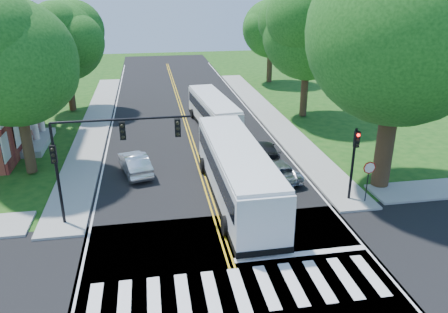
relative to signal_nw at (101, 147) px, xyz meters
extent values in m
plane|color=#114110|center=(5.86, -6.43, -4.38)|extent=(140.00, 140.00, 0.00)
cube|color=black|center=(5.86, 11.57, -4.37)|extent=(14.00, 96.00, 0.01)
cube|color=black|center=(5.86, -6.43, -4.37)|extent=(60.00, 12.00, 0.01)
cube|color=gold|center=(5.86, 15.57, -4.36)|extent=(0.36, 70.00, 0.01)
cube|color=silver|center=(-0.94, 15.57, -4.36)|extent=(0.12, 70.00, 0.01)
cube|color=silver|center=(12.66, 15.57, -4.36)|extent=(0.12, 70.00, 0.01)
cube|color=silver|center=(5.86, -6.93, -4.36)|extent=(12.60, 3.00, 0.01)
cube|color=silver|center=(9.36, -4.83, -4.36)|extent=(6.60, 0.40, 0.01)
cube|color=gray|center=(-2.44, 18.57, -4.30)|extent=(2.60, 40.00, 0.15)
cube|color=gray|center=(14.16, 18.57, -4.30)|extent=(2.60, 40.00, 0.15)
cylinder|color=#362215|center=(16.86, 1.57, -1.23)|extent=(1.10, 1.10, 6.00)
sphere|color=#2E7C24|center=(16.86, 1.57, 5.28)|extent=(10.80, 10.80, 10.80)
cylinder|color=#362215|center=(-5.64, 7.57, -1.83)|extent=(0.70, 0.70, 4.80)
sphere|color=#2E7C24|center=(-5.64, 7.57, 3.17)|extent=(8.00, 8.00, 8.00)
cylinder|color=#362215|center=(-5.14, 23.57, -2.03)|extent=(0.70, 0.70, 4.40)
sphere|color=#2E7C24|center=(-5.14, 23.57, 2.64)|extent=(7.60, 7.60, 7.60)
cylinder|color=#362215|center=(17.36, 17.57, -1.73)|extent=(0.70, 0.70, 5.00)
sphere|color=#2E7C24|center=(17.36, 17.57, 3.50)|extent=(8.40, 8.40, 8.40)
cylinder|color=#362215|center=(18.36, 33.57, -2.03)|extent=(0.70, 0.70, 4.40)
sphere|color=#2E7C24|center=(18.36, 33.57, 2.51)|extent=(7.20, 7.20, 7.20)
cube|color=silver|center=(-6.54, 13.57, 0.02)|extent=(1.40, 6.00, 0.45)
cube|color=gray|center=(-6.54, 13.57, -4.13)|extent=(1.80, 6.00, 0.50)
cylinder|color=silver|center=(-6.54, 11.37, -2.28)|extent=(0.50, 0.50, 4.20)
cylinder|color=silver|center=(-6.54, 13.57, -2.28)|extent=(0.50, 0.50, 4.20)
cylinder|color=silver|center=(-6.54, 15.77, -2.28)|extent=(0.50, 0.50, 4.20)
cylinder|color=black|center=(-2.34, 0.07, -1.93)|extent=(0.16, 0.16, 4.60)
cube|color=black|center=(-2.34, -0.08, -0.23)|extent=(0.30, 0.22, 0.95)
sphere|color=black|center=(-2.34, -0.22, 0.07)|extent=(0.18, 0.18, 0.18)
cylinder|color=black|center=(1.16, 0.07, 1.37)|extent=(7.00, 0.12, 0.12)
cube|color=black|center=(1.16, -0.08, 0.82)|extent=(0.30, 0.22, 0.95)
cube|color=black|center=(3.96, -0.08, 0.82)|extent=(0.30, 0.22, 0.95)
cylinder|color=black|center=(14.06, 0.07, -2.03)|extent=(0.16, 0.16, 4.40)
cube|color=black|center=(14.06, -0.08, -0.43)|extent=(0.30, 0.22, 0.95)
sphere|color=#FF0A05|center=(14.06, -0.22, -0.13)|extent=(0.18, 0.18, 0.18)
cylinder|color=black|center=(14.86, -0.43, -3.13)|extent=(0.06, 0.06, 2.20)
cylinder|color=#A50A07|center=(14.86, -0.46, -2.08)|extent=(0.76, 0.04, 0.76)
cube|color=silver|center=(7.44, 1.50, -2.67)|extent=(2.92, 12.91, 3.00)
cube|color=black|center=(7.44, 1.50, -2.13)|extent=(2.98, 12.01, 1.04)
cube|color=black|center=(7.37, 7.99, -2.29)|extent=(2.67, 0.13, 1.75)
cube|color=orange|center=(7.37, 7.99, -1.31)|extent=(1.86, 0.12, 0.35)
cube|color=black|center=(7.44, 1.50, -4.01)|extent=(2.97, 13.01, 0.33)
cube|color=silver|center=(7.44, 1.50, -1.11)|extent=(2.86, 12.52, 0.24)
cylinder|color=black|center=(8.82, 5.77, -3.84)|extent=(0.36, 1.05, 1.05)
cylinder|color=black|center=(5.98, 5.74, -3.84)|extent=(0.36, 1.05, 1.05)
cylinder|color=black|center=(8.91, -2.42, -3.84)|extent=(0.36, 1.05, 1.05)
cylinder|color=black|center=(6.07, -2.45, -3.84)|extent=(0.36, 1.05, 1.05)
cube|color=silver|center=(8.17, 15.55, -2.94)|extent=(3.32, 11.03, 2.53)
cube|color=black|center=(8.17, 15.55, -2.48)|extent=(3.33, 10.28, 0.87)
cube|color=black|center=(7.68, 21.00, -2.62)|extent=(2.25, 0.30, 1.47)
cube|color=orange|center=(7.68, 21.00, -1.79)|extent=(1.57, 0.24, 0.29)
cube|color=black|center=(8.17, 15.55, -4.06)|extent=(3.38, 11.13, 0.28)
cube|color=silver|center=(8.17, 15.55, -1.62)|extent=(3.25, 10.70, 0.20)
cylinder|color=black|center=(9.04, 19.23, -3.93)|extent=(0.37, 0.91, 0.88)
cylinder|color=black|center=(6.66, 19.01, -3.93)|extent=(0.37, 0.91, 0.88)
cylinder|color=black|center=(9.67, 12.36, -3.93)|extent=(0.37, 0.91, 0.88)
cylinder|color=black|center=(7.28, 12.14, -3.93)|extent=(0.37, 0.91, 0.88)
imported|color=silver|center=(1.34, 6.41, -3.64)|extent=(2.56, 4.68, 1.46)
imported|color=#ACAFB3|center=(10.78, 3.85, -3.79)|extent=(2.51, 4.42, 1.16)
imported|color=black|center=(10.87, 7.73, -3.77)|extent=(1.86, 4.22, 1.20)
camera|label=1|loc=(2.59, -21.77, 7.77)|focal=35.00mm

